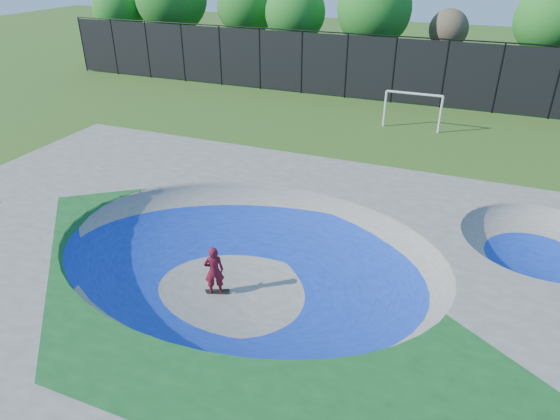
# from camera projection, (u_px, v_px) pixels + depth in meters

# --- Properties ---
(ground) EXTENTS (120.00, 120.00, 0.00)m
(ground) POSITION_uv_depth(u_px,v_px,m) (249.00, 291.00, 14.30)
(ground) COLOR #2F5417
(ground) RESTS_ON ground
(skate_deck) EXTENTS (22.00, 14.00, 1.50)m
(skate_deck) POSITION_uv_depth(u_px,v_px,m) (248.00, 269.00, 13.95)
(skate_deck) COLOR gray
(skate_deck) RESTS_ON ground
(skater) EXTENTS (0.66, 0.60, 1.52)m
(skater) POSITION_uv_depth(u_px,v_px,m) (214.00, 271.00, 13.86)
(skater) COLOR #AE0D25
(skater) RESTS_ON ground
(skateboard) EXTENTS (0.80, 0.52, 0.05)m
(skateboard) POSITION_uv_depth(u_px,v_px,m) (216.00, 292.00, 14.21)
(skateboard) COLOR black
(skateboard) RESTS_ON ground
(soccer_goal) EXTENTS (3.02, 0.12, 2.00)m
(soccer_goal) POSITION_uv_depth(u_px,v_px,m) (413.00, 104.00, 26.25)
(soccer_goal) COLOR silver
(soccer_goal) RESTS_ON ground
(fence) EXTENTS (48.09, 0.09, 4.04)m
(fence) POSITION_uv_depth(u_px,v_px,m) (394.00, 69.00, 30.52)
(fence) COLOR black
(fence) RESTS_ON ground
(treeline) EXTENTS (51.72, 6.79, 8.10)m
(treeline) POSITION_uv_depth(u_px,v_px,m) (416.00, 10.00, 33.28)
(treeline) COLOR #483724
(treeline) RESTS_ON ground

